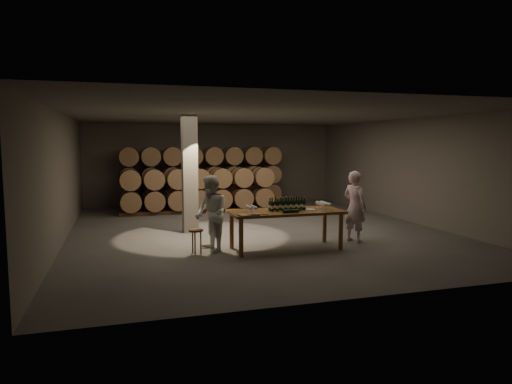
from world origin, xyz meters
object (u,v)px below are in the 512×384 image
object	(u,v)px
bottle_cluster	(287,205)
plate	(310,210)
stool	(196,234)
person_man	(355,206)
tasting_table	(286,215)
notebook_near	(254,214)
person_woman	(211,214)

from	to	relation	value
bottle_cluster	plate	distance (m)	0.55
stool	person_man	world-z (taller)	person_man
tasting_table	stool	world-z (taller)	tasting_table
tasting_table	notebook_near	xyz separation A→B (m)	(-0.88, -0.39, 0.12)
person_woman	plate	bearing A→B (deg)	66.22
plate	person_man	world-z (taller)	person_man
plate	stool	bearing A→B (deg)	174.57
notebook_near	stool	bearing A→B (deg)	172.56
plate	notebook_near	world-z (taller)	notebook_near
notebook_near	person_man	world-z (taller)	person_man
stool	person_woman	world-z (taller)	person_woman
bottle_cluster	person_woman	world-z (taller)	person_woman
bottle_cluster	plate	bearing A→B (deg)	-10.07
bottle_cluster	person_man	size ratio (longest dim) A/B	0.49
person_man	plate	bearing A→B (deg)	80.32
tasting_table	notebook_near	size ratio (longest dim) A/B	9.49
plate	tasting_table	bearing A→B (deg)	173.71
bottle_cluster	plate	xyz separation A→B (m)	(0.53, -0.09, -0.10)
person_woman	tasting_table	bearing A→B (deg)	65.39
plate	person_woman	world-z (taller)	person_woman
notebook_near	person_man	size ratio (longest dim) A/B	0.16
bottle_cluster	notebook_near	size ratio (longest dim) A/B	3.14
tasting_table	person_man	distance (m)	1.94
plate	person_man	size ratio (longest dim) A/B	0.14
plate	stool	world-z (taller)	plate
tasting_table	person_woman	distance (m)	1.71
bottle_cluster	notebook_near	bearing A→B (deg)	-155.23
bottle_cluster	person_woman	xyz separation A→B (m)	(-1.73, 0.25, -0.15)
notebook_near	stool	size ratio (longest dim) A/B	0.51
person_woman	person_man	bearing A→B (deg)	74.84
stool	person_woman	distance (m)	0.57
person_man	person_woman	bearing A→B (deg)	66.02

